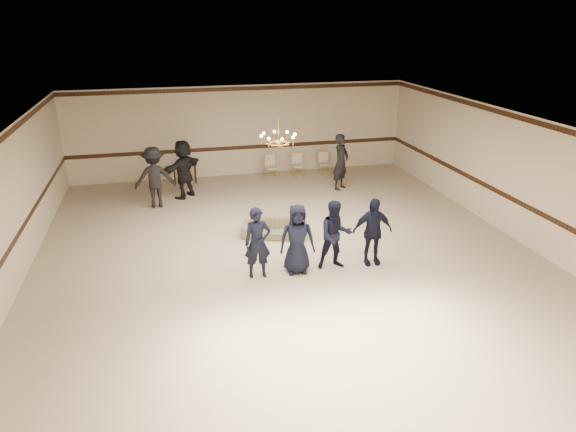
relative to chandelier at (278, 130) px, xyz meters
name	(u,v)px	position (x,y,z in m)	size (l,w,h in m)	color
room	(288,193)	(0.00, -1.00, -1.28)	(12.01, 14.01, 3.21)	beige
chair_rail	(242,148)	(0.00, 5.99, -1.88)	(12.00, 0.02, 0.14)	#331B0F
crown_molding	(240,89)	(0.00, 5.99, 0.21)	(12.00, 0.02, 0.14)	#331B0F
chandelier	(278,130)	(0.00, 0.00, 0.00)	(0.94, 0.94, 0.89)	#B7893A
boy_a	(258,243)	(-0.91, -1.89, -2.06)	(0.59, 0.39, 1.62)	black
boy_b	(297,239)	(-0.01, -1.89, -2.06)	(0.79, 0.52, 1.62)	black
boy_c	(335,235)	(0.89, -1.89, -2.06)	(0.79, 0.61, 1.62)	black
boy_d	(372,231)	(1.79, -1.89, -2.06)	(0.95, 0.40, 1.62)	black
settee	(274,228)	(-0.09, 0.17, -2.63)	(1.68, 0.66, 0.49)	#6C6C48
adult_left	(154,177)	(-3.08, 3.24, -1.95)	(1.20, 0.69, 1.86)	black
adult_mid	(184,169)	(-2.18, 3.94, -1.95)	(1.72, 0.55, 1.86)	black
adult_right	(341,162)	(2.92, 3.54, -1.95)	(0.68, 0.44, 1.86)	black
banquet_chair_left	(271,167)	(0.90, 5.21, -2.46)	(0.40, 0.40, 0.84)	beige
banquet_chair_mid	(298,165)	(1.90, 5.21, -2.46)	(0.40, 0.40, 0.84)	beige
banquet_chair_right	(325,164)	(2.90, 5.21, -2.46)	(0.40, 0.40, 0.84)	beige
console_table	(185,174)	(-2.10, 5.41, -2.54)	(0.79, 0.33, 0.67)	black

